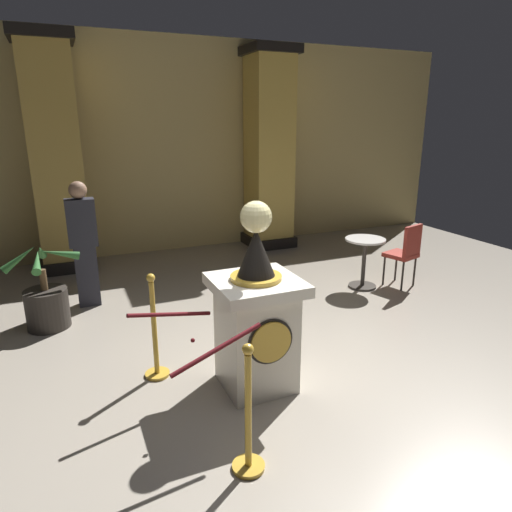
{
  "coord_description": "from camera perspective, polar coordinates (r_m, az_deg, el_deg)",
  "views": [
    {
      "loc": [
        -1.87,
        -3.42,
        2.41
      ],
      "look_at": [
        -0.37,
        0.06,
        1.27
      ],
      "focal_mm": 31.83,
      "sensor_mm": 36.0,
      "label": 1
    }
  ],
  "objects": [
    {
      "name": "pedestal_clock",
      "position": [
        4.16,
        0.02,
        -7.87
      ],
      "size": [
        0.77,
        0.77,
        1.76
      ],
      "color": "silver",
      "rests_on": "ground_plane"
    },
    {
      "name": "ground_plane",
      "position": [
        4.58,
        4.66,
        -15.13
      ],
      "size": [
        12.1,
        12.1,
        0.0
      ],
      "primitive_type": "plane",
      "color": "#9E9384"
    },
    {
      "name": "stanchion_near",
      "position": [
        4.54,
        -12.56,
        -10.39
      ],
      "size": [
        0.24,
        0.24,
        1.06
      ],
      "color": "gold",
      "rests_on": "ground_plane"
    },
    {
      "name": "bystander_guest",
      "position": [
        6.36,
        -20.87,
        1.74
      ],
      "size": [
        0.36,
        0.22,
        1.67
      ],
      "color": "#26262D",
      "rests_on": "ground_plane"
    },
    {
      "name": "velvet_rope",
      "position": [
        3.73,
        -8.01,
        -9.25
      ],
      "size": [
        0.94,
        0.97,
        0.22
      ],
      "color": "#591419"
    },
    {
      "name": "potted_palm_left",
      "position": [
        6.0,
        -24.84,
        -5.25
      ],
      "size": [
        0.86,
        0.86,
        1.07
      ],
      "color": "#2D2823",
      "rests_on": "ground_plane"
    },
    {
      "name": "back_wall",
      "position": [
        8.78,
        -11.33,
        13.23
      ],
      "size": [
        12.1,
        0.16,
        3.86
      ],
      "primitive_type": "cube",
      "color": "tan",
      "rests_on": "ground_plane"
    },
    {
      "name": "column_right",
      "position": [
        8.9,
        1.64,
        12.99
      ],
      "size": [
        0.91,
        0.91,
        3.71
      ],
      "color": "black",
      "rests_on": "ground_plane"
    },
    {
      "name": "column_left",
      "position": [
        8.07,
        -23.84,
        11.24
      ],
      "size": [
        0.91,
        0.91,
        3.71
      ],
      "color": "black",
      "rests_on": "ground_plane"
    },
    {
      "name": "stanchion_far",
      "position": [
        3.4,
        -0.98,
        -20.74
      ],
      "size": [
        0.24,
        0.24,
        0.99
      ],
      "color": "gold",
      "rests_on": "ground_plane"
    },
    {
      "name": "cafe_table",
      "position": [
        6.89,
        13.44,
        -0.05
      ],
      "size": [
        0.59,
        0.59,
        0.75
      ],
      "color": "#332D28",
      "rests_on": "ground_plane"
    },
    {
      "name": "cafe_chair_red",
      "position": [
        7.06,
        18.3,
        0.73
      ],
      "size": [
        0.5,
        0.5,
        0.96
      ],
      "color": "black",
      "rests_on": "ground_plane"
    }
  ]
}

